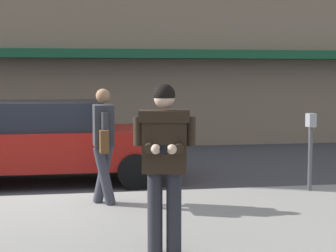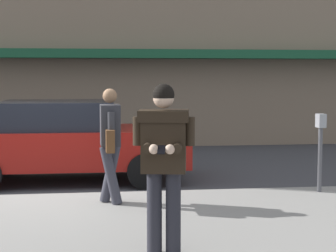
# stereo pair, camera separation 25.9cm
# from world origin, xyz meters

# --- Properties ---
(ground_plane) EXTENTS (80.00, 80.00, 0.00)m
(ground_plane) POSITION_xyz_m (0.00, 0.00, 0.00)
(ground_plane) COLOR #3D3D42
(sidewalk) EXTENTS (32.00, 5.30, 0.14)m
(sidewalk) POSITION_xyz_m (1.00, -2.85, 0.07)
(sidewalk) COLOR gray
(sidewalk) RESTS_ON ground
(curb_paint_line) EXTENTS (28.00, 0.12, 0.01)m
(curb_paint_line) POSITION_xyz_m (1.00, 0.05, 0.00)
(curb_paint_line) COLOR silver
(curb_paint_line) RESTS_ON ground
(parked_sedan_mid) EXTENTS (4.51, 1.96, 1.54)m
(parked_sedan_mid) POSITION_xyz_m (0.26, 1.53, 0.79)
(parked_sedan_mid) COLOR maroon
(parked_sedan_mid) RESTS_ON ground
(man_texting_on_phone) EXTENTS (0.64, 0.62, 1.81)m
(man_texting_on_phone) POSITION_xyz_m (1.55, -3.44, 1.25)
(man_texting_on_phone) COLOR #23232B
(man_texting_on_phone) RESTS_ON sidewalk
(pedestrian_with_bag) EXTENTS (0.34, 0.72, 1.70)m
(pedestrian_with_bag) POSITION_xyz_m (1.05, -1.00, 1.11)
(pedestrian_with_bag) COLOR #33333D
(pedestrian_with_bag) RESTS_ON sidewalk
(parking_meter) EXTENTS (0.12, 0.18, 1.27)m
(parking_meter) POSITION_xyz_m (4.43, -0.60, 0.97)
(parking_meter) COLOR #4C4C51
(parking_meter) RESTS_ON sidewalk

